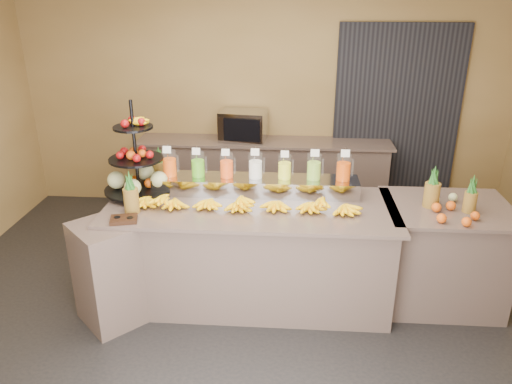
# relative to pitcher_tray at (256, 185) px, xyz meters

# --- Properties ---
(ground) EXTENTS (6.00, 6.00, 0.00)m
(ground) POSITION_rel_pitcher_tray_xyz_m (-0.02, -0.58, -1.01)
(ground) COLOR black
(ground) RESTS_ON ground
(room_envelope) EXTENTS (6.04, 5.02, 2.82)m
(room_envelope) POSITION_rel_pitcher_tray_xyz_m (0.17, 0.21, 0.87)
(room_envelope) COLOR olive
(room_envelope) RESTS_ON ground
(buffet_counter) EXTENTS (2.75, 1.25, 0.93)m
(buffet_counter) POSITION_rel_pitcher_tray_xyz_m (-0.13, -0.32, -0.54)
(buffet_counter) COLOR gray
(buffet_counter) RESTS_ON ground
(right_counter) EXTENTS (1.08, 0.88, 0.93)m
(right_counter) POSITION_rel_pitcher_tray_xyz_m (1.68, -0.18, -0.54)
(right_counter) COLOR gray
(right_counter) RESTS_ON ground
(back_ledge) EXTENTS (3.10, 0.55, 0.93)m
(back_ledge) POSITION_rel_pitcher_tray_xyz_m (-0.02, 1.67, -0.54)
(back_ledge) COLOR gray
(back_ledge) RESTS_ON ground
(pitcher_tray) EXTENTS (1.85, 0.30, 0.15)m
(pitcher_tray) POSITION_rel_pitcher_tray_xyz_m (0.00, 0.00, 0.00)
(pitcher_tray) COLOR gray
(pitcher_tray) RESTS_ON buffet_counter
(juice_pitcher_orange_a) EXTENTS (0.13, 0.13, 0.31)m
(juice_pitcher_orange_a) POSITION_rel_pitcher_tray_xyz_m (-0.78, -0.00, 0.18)
(juice_pitcher_orange_a) COLOR silver
(juice_pitcher_orange_a) RESTS_ON pitcher_tray
(juice_pitcher_green) EXTENTS (0.12, 0.13, 0.30)m
(juice_pitcher_green) POSITION_rel_pitcher_tray_xyz_m (-0.52, -0.00, 0.17)
(juice_pitcher_green) COLOR silver
(juice_pitcher_green) RESTS_ON pitcher_tray
(juice_pitcher_orange_b) EXTENTS (0.12, 0.12, 0.29)m
(juice_pitcher_orange_b) POSITION_rel_pitcher_tray_xyz_m (-0.26, -0.00, 0.17)
(juice_pitcher_orange_b) COLOR silver
(juice_pitcher_orange_b) RESTS_ON pitcher_tray
(juice_pitcher_milk) EXTENTS (0.13, 0.13, 0.30)m
(juice_pitcher_milk) POSITION_rel_pitcher_tray_xyz_m (-0.00, -0.00, 0.18)
(juice_pitcher_milk) COLOR silver
(juice_pitcher_milk) RESTS_ON pitcher_tray
(juice_pitcher_lemon) EXTENTS (0.12, 0.12, 0.29)m
(juice_pitcher_lemon) POSITION_rel_pitcher_tray_xyz_m (0.26, -0.00, 0.17)
(juice_pitcher_lemon) COLOR silver
(juice_pitcher_lemon) RESTS_ON pitcher_tray
(juice_pitcher_lime) EXTENTS (0.13, 0.13, 0.31)m
(juice_pitcher_lime) POSITION_rel_pitcher_tray_xyz_m (0.52, -0.00, 0.18)
(juice_pitcher_lime) COLOR silver
(juice_pitcher_lime) RESTS_ON pitcher_tray
(juice_pitcher_orange_c) EXTENTS (0.13, 0.13, 0.31)m
(juice_pitcher_orange_c) POSITION_rel_pitcher_tray_xyz_m (0.78, -0.00, 0.18)
(juice_pitcher_orange_c) COLOR silver
(juice_pitcher_orange_c) RESTS_ON pitcher_tray
(banana_heap) EXTENTS (1.90, 0.17, 0.16)m
(banana_heap) POSITION_rel_pitcher_tray_xyz_m (-0.10, -0.34, -0.01)
(banana_heap) COLOR yellow
(banana_heap) RESTS_ON buffet_counter
(fruit_stand) EXTENTS (0.73, 0.73, 0.86)m
(fruit_stand) POSITION_rel_pitcher_tray_xyz_m (-1.02, -0.09, 0.14)
(fruit_stand) COLOR black
(fruit_stand) RESTS_ON buffet_counter
(condiment_caddy) EXTENTS (0.24, 0.20, 0.03)m
(condiment_caddy) POSITION_rel_pitcher_tray_xyz_m (-1.01, -0.66, -0.06)
(condiment_caddy) COLOR black
(condiment_caddy) RESTS_ON buffet_counter
(pineapple_left_a) EXTENTS (0.13, 0.13, 0.37)m
(pineapple_left_a) POSITION_rel_pitcher_tray_xyz_m (-1.00, -0.49, 0.06)
(pineapple_left_a) COLOR brown
(pineapple_left_a) RESTS_ON buffet_counter
(pineapple_left_b) EXTENTS (0.12, 0.12, 0.38)m
(pineapple_left_b) POSITION_rel_pitcher_tray_xyz_m (-0.92, 0.16, 0.06)
(pineapple_left_b) COLOR brown
(pineapple_left_b) RESTS_ON buffet_counter
(right_fruit_pile) EXTENTS (0.40, 0.39, 0.21)m
(right_fruit_pile) POSITION_rel_pitcher_tray_xyz_m (1.64, -0.32, -0.01)
(right_fruit_pile) COLOR brown
(right_fruit_pile) RESTS_ON right_counter
(oven_warmer) EXTENTS (0.59, 0.45, 0.36)m
(oven_warmer) POSITION_rel_pitcher_tray_xyz_m (-0.27, 1.67, 0.11)
(oven_warmer) COLOR gray
(oven_warmer) RESTS_ON back_ledge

